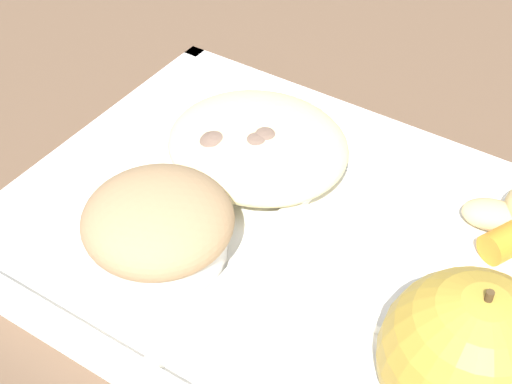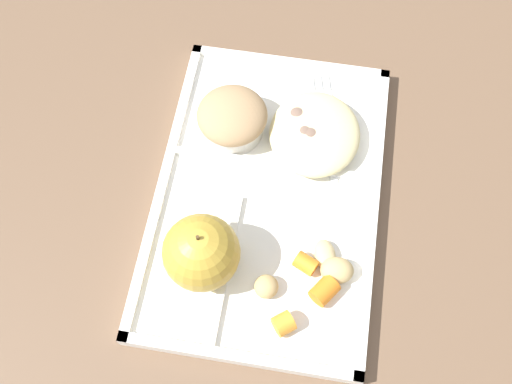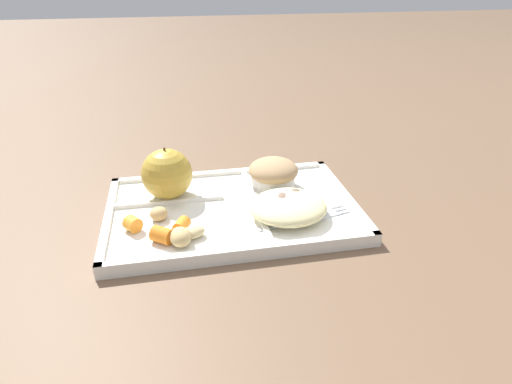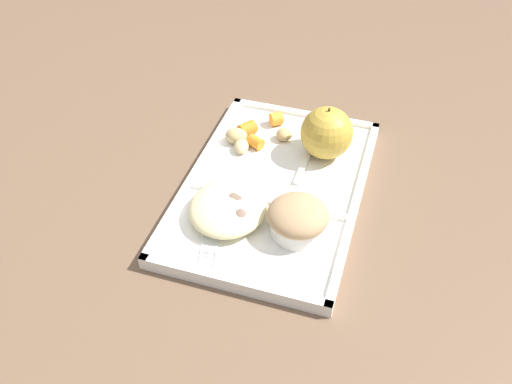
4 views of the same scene
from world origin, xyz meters
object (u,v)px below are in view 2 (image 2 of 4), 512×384
object	(u,v)px
green_apple	(201,253)
plastic_fork	(326,119)
bran_muffin	(232,118)
lunch_tray	(267,196)

from	to	relation	value
green_apple	plastic_fork	bearing A→B (deg)	-28.01
green_apple	bran_muffin	world-z (taller)	green_apple
green_apple	bran_muffin	size ratio (longest dim) A/B	1.03
green_apple	lunch_tray	bearing A→B (deg)	-29.63
bran_muffin	lunch_tray	bearing A→B (deg)	-145.39
lunch_tray	plastic_fork	world-z (taller)	lunch_tray
green_apple	plastic_fork	distance (m)	0.24
bran_muffin	plastic_fork	size ratio (longest dim) A/B	0.54
green_apple	plastic_fork	size ratio (longest dim) A/B	0.56
lunch_tray	bran_muffin	bearing A→B (deg)	34.61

